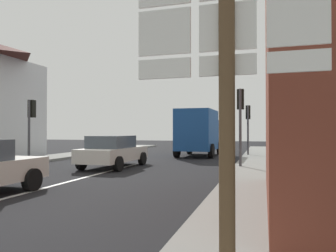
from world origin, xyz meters
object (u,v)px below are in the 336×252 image
(route_sign_post, at_px, (227,96))
(traffic_light_near_left, at_px, (31,117))
(sedan_far, at_px, (113,151))
(delivery_truck, at_px, (199,131))
(traffic_light_far_right, at_px, (248,119))
(traffic_light_near_right, at_px, (240,110))

(route_sign_post, xyz_separation_m, traffic_light_near_left, (-11.17, 11.23, 0.43))
(route_sign_post, bearing_deg, sedan_far, 120.31)
(delivery_truck, height_order, traffic_light_far_right, traffic_light_far_right)
(traffic_light_far_right, bearing_deg, route_sign_post, -87.92)
(traffic_light_far_right, bearing_deg, delivery_truck, -169.79)
(sedan_far, distance_m, traffic_light_near_left, 5.08)
(traffic_light_near_left, distance_m, traffic_light_far_right, 13.16)
(delivery_truck, height_order, route_sign_post, route_sign_post)
(sedan_far, distance_m, traffic_light_far_right, 10.19)
(traffic_light_near_left, bearing_deg, delivery_truck, 45.40)
(sedan_far, relative_size, traffic_light_near_right, 1.19)
(delivery_truck, xyz_separation_m, traffic_light_near_right, (3.18, -6.63, 0.98))
(traffic_light_near_right, bearing_deg, traffic_light_near_left, -175.80)
(sedan_far, bearing_deg, traffic_light_near_right, 10.72)
(delivery_truck, xyz_separation_m, traffic_light_near_left, (-7.30, -7.40, 0.78))
(sedan_far, relative_size, delivery_truck, 0.84)
(traffic_light_near_left, relative_size, traffic_light_far_right, 0.98)
(traffic_light_near_left, bearing_deg, traffic_light_far_right, 37.28)
(traffic_light_far_right, bearing_deg, traffic_light_near_right, -90.00)
(traffic_light_far_right, distance_m, traffic_light_near_right, 7.20)
(delivery_truck, distance_m, traffic_light_near_left, 10.42)
(route_sign_post, xyz_separation_m, traffic_light_far_right, (-0.70, 19.20, 0.48))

